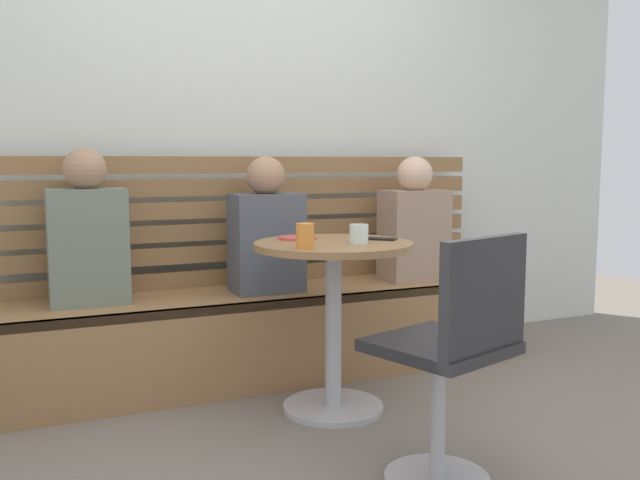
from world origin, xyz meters
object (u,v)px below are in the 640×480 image
(cafe_table, at_px, (333,293))
(person_child_middle, at_px, (414,226))
(cup_tumbler_orange, at_px, (305,236))
(person_adult, at_px, (87,235))
(white_chair, at_px, (455,352))
(booth_bench, at_px, (266,334))
(cup_glass_short, at_px, (359,234))
(person_child_left, at_px, (267,232))
(phone_on_table, at_px, (380,239))
(plate_small, at_px, (297,238))

(cafe_table, height_order, person_child_middle, person_child_middle)
(cafe_table, relative_size, cup_tumbler_orange, 7.40)
(person_adult, bearing_deg, white_chair, -54.36)
(booth_bench, bearing_deg, cup_glass_short, -72.83)
(cup_glass_short, xyz_separation_m, cup_tumbler_orange, (-0.28, -0.07, 0.01))
(person_child_left, bearing_deg, booth_bench, 101.07)
(cafe_table, height_order, person_child_left, person_child_left)
(person_child_middle, distance_m, phone_on_table, 0.73)
(cafe_table, height_order, cup_tumbler_orange, cup_tumbler_orange)
(cafe_table, distance_m, person_child_middle, 0.93)
(cafe_table, relative_size, cup_glass_short, 9.25)
(person_child_left, bearing_deg, person_child_middle, -0.40)
(person_child_left, xyz_separation_m, phone_on_table, (0.34, -0.54, 0.01))
(booth_bench, height_order, phone_on_table, phone_on_table)
(white_chair, relative_size, cup_tumbler_orange, 8.50)
(person_adult, xyz_separation_m, cup_glass_short, (1.03, -0.67, 0.03))
(person_adult, bearing_deg, booth_bench, -2.70)
(person_child_middle, relative_size, cup_tumbler_orange, 6.68)
(person_adult, xyz_separation_m, person_child_middle, (1.67, -0.06, -0.02))
(white_chair, relative_size, cup_glass_short, 10.63)
(white_chair, height_order, phone_on_table, white_chair)
(cup_tumbler_orange, bearing_deg, plate_small, 73.53)
(plate_small, relative_size, phone_on_table, 1.21)
(plate_small, height_order, phone_on_table, plate_small)
(person_child_middle, height_order, cup_tumbler_orange, person_child_middle)
(plate_small, bearing_deg, person_child_middle, 24.08)
(person_child_middle, bearing_deg, white_chair, -116.41)
(cafe_table, distance_m, phone_on_table, 0.32)
(booth_bench, bearing_deg, plate_small, -88.35)
(person_child_middle, relative_size, phone_on_table, 4.77)
(cafe_table, relative_size, phone_on_table, 5.29)
(cup_tumbler_orange, bearing_deg, person_child_left, 83.06)
(person_child_left, height_order, plate_small, person_child_left)
(white_chair, relative_size, plate_small, 5.00)
(booth_bench, distance_m, plate_small, 0.66)
(person_adult, relative_size, plate_small, 4.13)
(booth_bench, bearing_deg, cup_tumbler_orange, -96.55)
(plate_small, bearing_deg, person_adult, 152.88)
(person_adult, height_order, cup_glass_short, person_adult)
(cafe_table, distance_m, person_child_left, 0.59)
(person_adult, height_order, phone_on_table, person_adult)
(cup_tumbler_orange, bearing_deg, person_child_middle, 36.51)
(cafe_table, bearing_deg, white_chair, -85.71)
(person_child_left, distance_m, person_child_middle, 0.84)
(phone_on_table, bearing_deg, cup_tumbler_orange, 153.96)
(person_adult, bearing_deg, person_child_left, -3.75)
(cup_glass_short, relative_size, phone_on_table, 0.57)
(cup_tumbler_orange, distance_m, phone_on_table, 0.45)
(booth_bench, relative_size, phone_on_table, 19.29)
(cafe_table, xyz_separation_m, cup_glass_short, (0.08, -0.08, 0.26))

